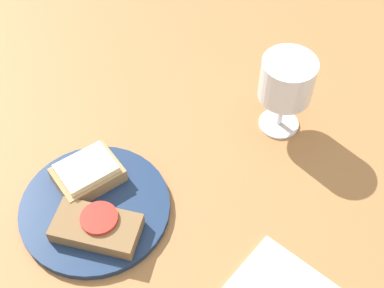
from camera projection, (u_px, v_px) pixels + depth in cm
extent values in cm
cube|color=#9E6B3D|center=(137.00, 184.00, 81.79)|extent=(140.00, 140.00, 3.00)
cylinder|color=navy|center=(94.00, 207.00, 76.90)|extent=(21.62, 21.62, 1.18)
cube|color=brown|center=(97.00, 228.00, 72.85)|extent=(11.36, 13.29, 2.20)
cylinder|color=red|center=(99.00, 218.00, 72.24)|extent=(5.16, 5.16, 0.54)
cube|color=#A88456|center=(88.00, 175.00, 78.24)|extent=(10.23, 8.43, 2.34)
cube|color=#F4EAB7|center=(86.00, 168.00, 76.94)|extent=(8.72, 7.20, 0.95)
cylinder|color=white|center=(279.00, 124.00, 87.13)|extent=(6.47, 6.47, 0.40)
cylinder|color=white|center=(281.00, 109.00, 84.41)|extent=(0.86, 0.86, 6.52)
cylinder|color=white|center=(287.00, 79.00, 79.18)|extent=(8.26, 8.26, 6.79)
cylinder|color=white|center=(286.00, 84.00, 79.93)|extent=(7.60, 7.60, 4.89)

